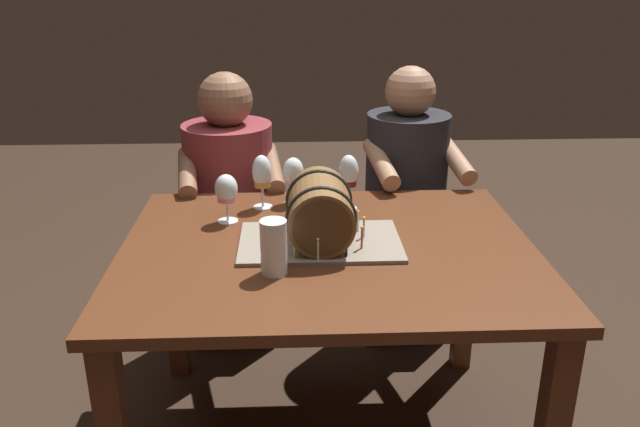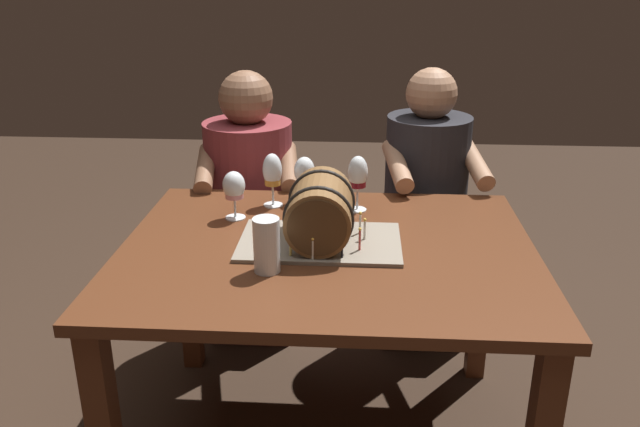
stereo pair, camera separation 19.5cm
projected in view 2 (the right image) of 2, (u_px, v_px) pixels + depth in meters
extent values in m
cube|color=#562D19|center=(327.00, 252.00, 1.98)|extent=(1.27, 1.00, 0.03)
cube|color=#562D19|center=(189.00, 287.00, 2.56)|extent=(0.07, 0.07, 0.71)
cube|color=#562D19|center=(481.00, 296.00, 2.49)|extent=(0.07, 0.07, 0.71)
cube|color=gray|center=(320.00, 242.00, 1.99)|extent=(0.50, 0.31, 0.01)
cylinder|color=brown|center=(320.00, 211.00, 1.95)|extent=(0.20, 0.28, 0.20)
cylinder|color=#46301B|center=(317.00, 229.00, 1.82)|extent=(0.17, 0.00, 0.17)
cylinder|color=#46301B|center=(323.00, 195.00, 2.08)|extent=(0.17, 0.00, 0.17)
torus|color=black|center=(318.00, 220.00, 1.88)|extent=(0.21, 0.01, 0.21)
torus|color=black|center=(322.00, 202.00, 2.03)|extent=(0.21, 0.01, 0.21)
cylinder|color=silver|center=(365.00, 230.00, 1.99)|extent=(0.01, 0.01, 0.06)
sphere|color=#F9C64C|center=(365.00, 220.00, 1.97)|extent=(0.01, 0.01, 0.01)
cylinder|color=silver|center=(360.00, 224.00, 2.03)|extent=(0.01, 0.01, 0.06)
sphere|color=#F9C64C|center=(360.00, 213.00, 2.02)|extent=(0.01, 0.01, 0.01)
cylinder|color=silver|center=(338.00, 215.00, 2.10)|extent=(0.01, 0.01, 0.07)
sphere|color=#F9C64C|center=(338.00, 204.00, 2.08)|extent=(0.01, 0.01, 0.01)
cylinder|color=black|center=(313.00, 215.00, 2.11)|extent=(0.01, 0.01, 0.06)
sphere|color=#F9C64C|center=(313.00, 204.00, 2.09)|extent=(0.01, 0.01, 0.01)
cylinder|color=black|center=(295.00, 216.00, 2.08)|extent=(0.01, 0.01, 0.07)
sphere|color=#F9C64C|center=(295.00, 205.00, 2.07)|extent=(0.01, 0.01, 0.01)
cylinder|color=#EAD666|center=(278.00, 227.00, 2.02)|extent=(0.01, 0.01, 0.05)
sphere|color=#F9C64C|center=(278.00, 217.00, 2.01)|extent=(0.01, 0.01, 0.01)
cylinder|color=black|center=(275.00, 234.00, 1.96)|extent=(0.01, 0.01, 0.05)
sphere|color=#F9C64C|center=(275.00, 224.00, 1.95)|extent=(0.01, 0.01, 0.01)
cylinder|color=#EAD666|center=(291.00, 247.00, 1.88)|extent=(0.01, 0.01, 0.05)
sphere|color=#F9C64C|center=(290.00, 237.00, 1.86)|extent=(0.01, 0.01, 0.01)
cylinder|color=silver|center=(313.00, 250.00, 1.85)|extent=(0.01, 0.01, 0.06)
sphere|color=#F9C64C|center=(313.00, 239.00, 1.83)|extent=(0.01, 0.01, 0.01)
cylinder|color=black|center=(342.00, 249.00, 1.86)|extent=(0.01, 0.01, 0.05)
sphere|color=#F9C64C|center=(342.00, 238.00, 1.85)|extent=(0.01, 0.01, 0.01)
cylinder|color=#D64C47|center=(360.00, 241.00, 1.91)|extent=(0.01, 0.01, 0.06)
sphere|color=#F9C64C|center=(360.00, 229.00, 1.90)|extent=(0.01, 0.01, 0.01)
cylinder|color=white|center=(357.00, 210.00, 2.26)|extent=(0.07, 0.07, 0.00)
cylinder|color=white|center=(357.00, 198.00, 2.25)|extent=(0.01, 0.01, 0.08)
ellipsoid|color=white|center=(358.00, 172.00, 2.21)|extent=(0.07, 0.07, 0.11)
cylinder|color=maroon|center=(358.00, 182.00, 2.22)|extent=(0.06, 0.06, 0.03)
cylinder|color=white|center=(273.00, 205.00, 2.30)|extent=(0.07, 0.07, 0.00)
cylinder|color=white|center=(273.00, 195.00, 2.29)|extent=(0.01, 0.01, 0.07)
ellipsoid|color=white|center=(272.00, 170.00, 2.26)|extent=(0.07, 0.07, 0.12)
cylinder|color=#C6842D|center=(273.00, 180.00, 2.27)|extent=(0.06, 0.06, 0.03)
cylinder|color=white|center=(236.00, 217.00, 2.19)|extent=(0.07, 0.07, 0.00)
cylinder|color=white|center=(235.00, 208.00, 2.18)|extent=(0.01, 0.01, 0.07)
ellipsoid|color=white|center=(234.00, 185.00, 2.15)|extent=(0.08, 0.08, 0.10)
cylinder|color=pink|center=(234.00, 194.00, 2.16)|extent=(0.06, 0.06, 0.03)
cylinder|color=white|center=(305.00, 201.00, 2.34)|extent=(0.06, 0.06, 0.00)
cylinder|color=white|center=(305.00, 192.00, 2.32)|extent=(0.01, 0.01, 0.07)
ellipsoid|color=white|center=(304.00, 171.00, 2.29)|extent=(0.07, 0.07, 0.10)
cylinder|color=white|center=(267.00, 245.00, 1.79)|extent=(0.08, 0.08, 0.16)
cylinder|color=#C6842D|center=(267.00, 253.00, 1.80)|extent=(0.07, 0.07, 0.11)
cylinder|color=white|center=(266.00, 233.00, 1.78)|extent=(0.07, 0.07, 0.01)
cube|color=#4C1B1E|center=(254.00, 282.00, 2.88)|extent=(0.34, 0.32, 0.45)
cylinder|color=maroon|center=(249.00, 181.00, 2.70)|extent=(0.41, 0.41, 0.50)
sphere|color=brown|center=(246.00, 98.00, 2.58)|extent=(0.22, 0.22, 0.22)
cylinder|color=brown|center=(289.00, 167.00, 2.55)|extent=(0.11, 0.31, 0.14)
cylinder|color=brown|center=(205.00, 169.00, 2.53)|extent=(0.11, 0.31, 0.14)
cube|color=black|center=(419.00, 287.00, 2.83)|extent=(0.34, 0.32, 0.45)
cylinder|color=#232328|center=(426.00, 181.00, 2.65)|extent=(0.39, 0.39, 0.54)
sphere|color=#A87A5B|center=(432.00, 94.00, 2.52)|extent=(0.20, 0.20, 0.20)
cylinder|color=#A87A5B|center=(475.00, 163.00, 2.50)|extent=(0.12, 0.32, 0.14)
cylinder|color=#A87A5B|center=(397.00, 165.00, 2.47)|extent=(0.12, 0.32, 0.14)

